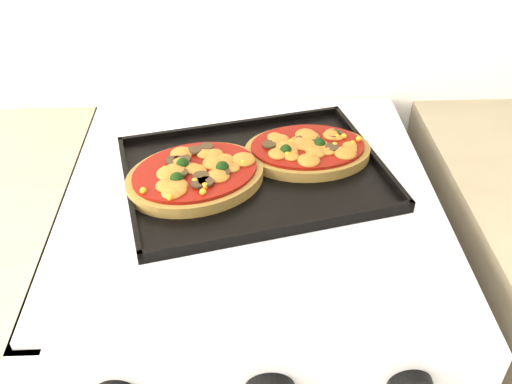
{
  "coord_description": "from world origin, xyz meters",
  "views": [
    {
      "loc": [
        -0.06,
        0.98,
        1.46
      ],
      "look_at": [
        -0.03,
        1.68,
        0.92
      ],
      "focal_mm": 40.0,
      "sensor_mm": 36.0,
      "label": 1
    }
  ],
  "objects_px": {
    "stove": "(251,363)",
    "baking_tray": "(255,172)",
    "pizza_right": "(308,149)",
    "pizza_left": "(195,174)"
  },
  "relations": [
    {
      "from": "stove",
      "to": "pizza_right",
      "type": "bearing_deg",
      "value": 36.8
    },
    {
      "from": "baking_tray",
      "to": "pizza_right",
      "type": "relative_size",
      "value": 1.95
    },
    {
      "from": "pizza_left",
      "to": "pizza_right",
      "type": "bearing_deg",
      "value": 19.71
    },
    {
      "from": "baking_tray",
      "to": "stove",
      "type": "bearing_deg",
      "value": -120.79
    },
    {
      "from": "stove",
      "to": "pizza_left",
      "type": "xyz_separation_m",
      "value": [
        -0.09,
        0.01,
        0.48
      ]
    },
    {
      "from": "pizza_left",
      "to": "baking_tray",
      "type": "bearing_deg",
      "value": 12.97
    },
    {
      "from": "stove",
      "to": "baking_tray",
      "type": "distance_m",
      "value": 0.47
    },
    {
      "from": "pizza_left",
      "to": "pizza_right",
      "type": "xyz_separation_m",
      "value": [
        0.18,
        0.07,
        -0.0
      ]
    },
    {
      "from": "stove",
      "to": "baking_tray",
      "type": "xyz_separation_m",
      "value": [
        0.01,
        0.03,
        0.47
      ]
    },
    {
      "from": "stove",
      "to": "baking_tray",
      "type": "relative_size",
      "value": 2.21
    }
  ]
}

